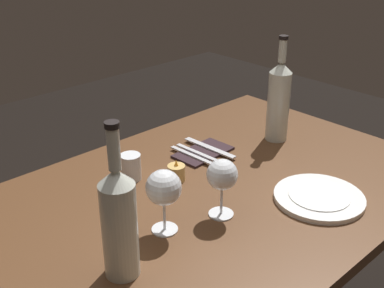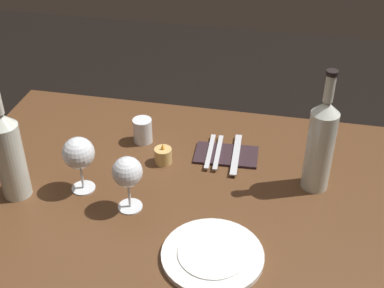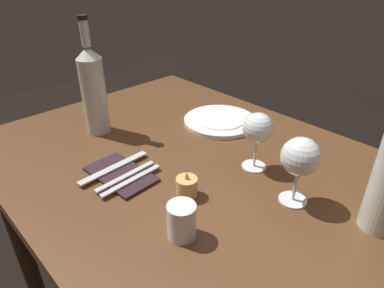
{
  "view_description": "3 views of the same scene",
  "coord_description": "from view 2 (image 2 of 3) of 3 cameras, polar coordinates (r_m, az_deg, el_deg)",
  "views": [
    {
      "loc": [
        -0.9,
        -0.84,
        1.46
      ],
      "look_at": [
        -0.03,
        0.08,
        0.86
      ],
      "focal_mm": 46.27,
      "sensor_mm": 36.0,
      "label": 1
    },
    {
      "loc": [
        0.29,
        -1.12,
        1.68
      ],
      "look_at": [
        0.04,
        0.05,
        0.86
      ],
      "focal_mm": 49.67,
      "sensor_mm": 36.0,
      "label": 2
    },
    {
      "loc": [
        -0.54,
        0.55,
        1.26
      ],
      "look_at": [
        -0.02,
        0.05,
        0.84
      ],
      "focal_mm": 31.87,
      "sensor_mm": 36.0,
      "label": 3
    }
  ],
  "objects": [
    {
      "name": "fork_outer",
      "position": [
        1.62,
        1.95,
        -0.77
      ],
      "size": [
        0.02,
        0.18,
        0.0
      ],
      "color": "silver",
      "rests_on": "folded_napkin"
    },
    {
      "name": "wine_glass_left",
      "position": [
        1.37,
        -6.96,
        -3.13
      ],
      "size": [
        0.08,
        0.08,
        0.16
      ],
      "color": "white",
      "rests_on": "dining_table"
    },
    {
      "name": "dinner_plate",
      "position": [
        1.29,
        2.22,
        -11.85
      ],
      "size": [
        0.25,
        0.25,
        0.02
      ],
      "color": "white",
      "rests_on": "dining_table"
    },
    {
      "name": "dining_table",
      "position": [
        1.55,
        -1.89,
        -7.3
      ],
      "size": [
        1.3,
        0.9,
        0.74
      ],
      "color": "#56351E",
      "rests_on": "ground"
    },
    {
      "name": "votive_candle",
      "position": [
        1.58,
        -3.12,
        -1.29
      ],
      "size": [
        0.05,
        0.05,
        0.07
      ],
      "color": "#DBB266",
      "rests_on": "dining_table"
    },
    {
      "name": "folded_napkin",
      "position": [
        1.62,
        3.69,
        -1.17
      ],
      "size": [
        0.2,
        0.12,
        0.01
      ],
      "color": "#2D1E23",
      "rests_on": "dining_table"
    },
    {
      "name": "wine_bottle_second",
      "position": [
        1.46,
        13.63,
        0.05
      ],
      "size": [
        0.08,
        0.08,
        0.36
      ],
      "color": "silver",
      "rests_on": "dining_table"
    },
    {
      "name": "table_knife",
      "position": [
        1.61,
        4.76,
        -1.11
      ],
      "size": [
        0.03,
        0.21,
        0.0
      ],
      "color": "silver",
      "rests_on": "folded_napkin"
    },
    {
      "name": "wine_glass_right",
      "position": [
        1.45,
        -12.09,
        -1.06
      ],
      "size": [
        0.09,
        0.09,
        0.17
      ],
      "color": "white",
      "rests_on": "dining_table"
    },
    {
      "name": "wine_bottle",
      "position": [
        1.47,
        -19.07,
        -0.93
      ],
      "size": [
        0.08,
        0.08,
        0.36
      ],
      "color": "silver",
      "rests_on": "dining_table"
    },
    {
      "name": "fork_inner",
      "position": [
        1.61,
        2.82,
        -0.88
      ],
      "size": [
        0.02,
        0.18,
        0.0
      ],
      "color": "silver",
      "rests_on": "folded_napkin"
    },
    {
      "name": "water_tumbler",
      "position": [
        1.67,
        -5.32,
        1.37
      ],
      "size": [
        0.06,
        0.06,
        0.08
      ],
      "color": "white",
      "rests_on": "dining_table"
    }
  ]
}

